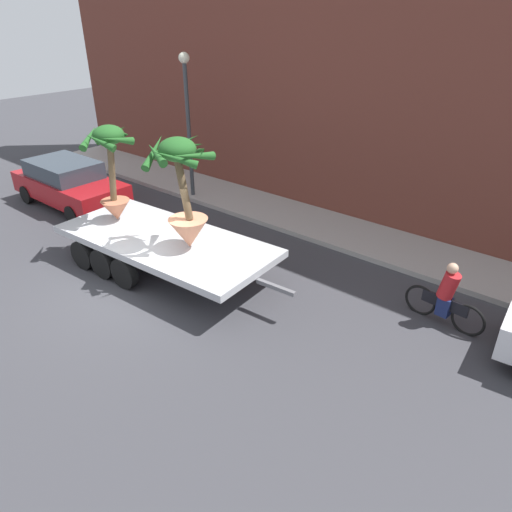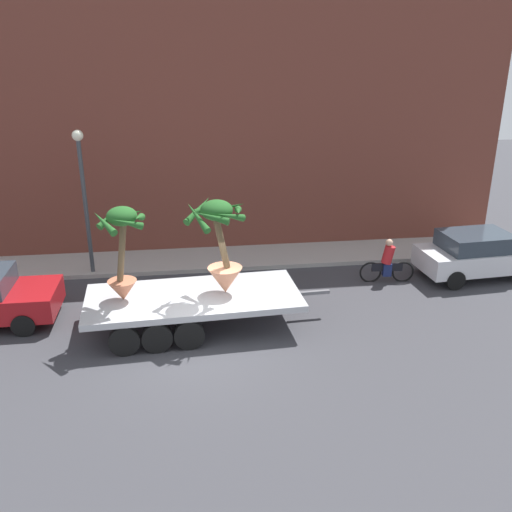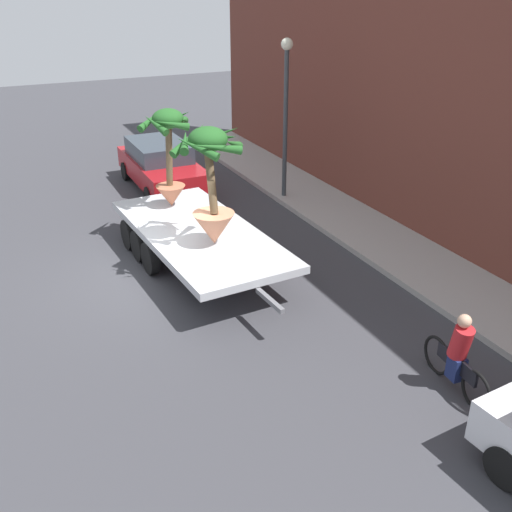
% 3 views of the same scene
% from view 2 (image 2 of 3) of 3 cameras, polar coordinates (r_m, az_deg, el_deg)
% --- Properties ---
extents(ground_plane, '(60.00, 60.00, 0.00)m').
position_cam_2_polar(ground_plane, '(15.10, -6.15, -9.16)').
color(ground_plane, '#38383D').
extents(sidewalk, '(24.00, 2.20, 0.15)m').
position_cam_2_polar(sidewalk, '(20.57, -6.69, -0.41)').
color(sidewalk, '#A39E99').
rests_on(sidewalk, ground).
extents(building_facade, '(24.00, 1.20, 9.80)m').
position_cam_2_polar(building_facade, '(21.02, -7.36, 13.65)').
color(building_facade, brown).
rests_on(building_facade, ground).
extents(flatbed_trailer, '(7.00, 2.93, 0.98)m').
position_cam_2_polar(flatbed_trailer, '(15.73, -7.26, -4.71)').
color(flatbed_trailer, '#B7BABF').
rests_on(flatbed_trailer, ground).
extents(potted_palm_rear, '(1.76, 1.70, 2.69)m').
position_cam_2_polar(potted_palm_rear, '(15.19, -3.62, 1.02)').
color(potted_palm_rear, tan).
rests_on(potted_palm_rear, flatbed_trailer).
extents(potted_palm_middle, '(1.38, 1.46, 2.63)m').
position_cam_2_polar(potted_palm_middle, '(15.10, -13.55, 0.72)').
color(potted_palm_middle, '#B26647').
rests_on(potted_palm_middle, flatbed_trailer).
extents(cyclist, '(1.84, 0.38, 1.54)m').
position_cam_2_polar(cyclist, '(19.08, 13.31, -0.71)').
color(cyclist, black).
rests_on(cyclist, ground).
extents(parked_car, '(4.20, 2.14, 1.58)m').
position_cam_2_polar(parked_car, '(20.39, 21.75, 0.22)').
color(parked_car, silver).
rests_on(parked_car, ground).
extents(street_lamp, '(0.36, 0.36, 4.83)m').
position_cam_2_polar(street_lamp, '(19.14, -17.28, 7.04)').
color(street_lamp, '#383D42').
rests_on(street_lamp, sidewalk).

